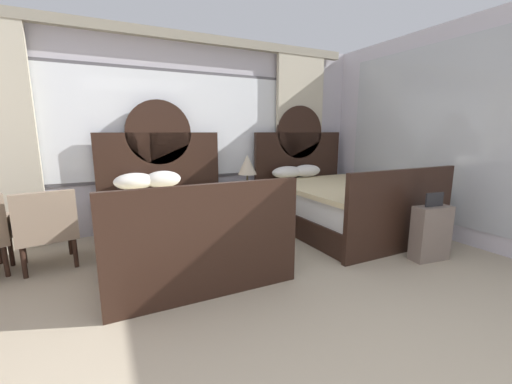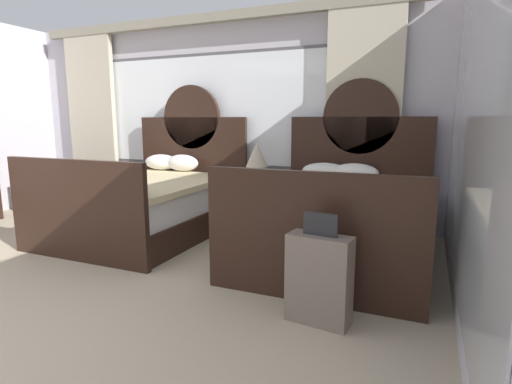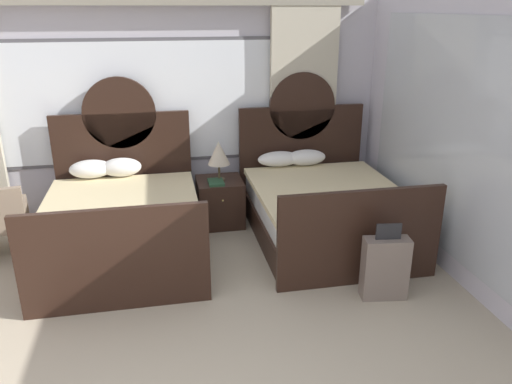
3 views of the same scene
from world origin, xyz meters
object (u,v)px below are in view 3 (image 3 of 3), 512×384
object	(u,v)px
bed_near_window	(122,222)
book_on_nightstand	(216,182)
table_lamp_on_nightstand	(219,153)
suitcase_on_floor	(385,268)
armchair_by_window_left	(0,217)
nightstand_between_beds	(220,202)
bed_near_mirror	(323,207)

from	to	relation	value
bed_near_window	book_on_nightstand	world-z (taller)	bed_near_window
table_lamp_on_nightstand	suitcase_on_floor	bearing A→B (deg)	-57.25
table_lamp_on_nightstand	armchair_by_window_left	size ratio (longest dim) A/B	0.60
book_on_nightstand	suitcase_on_floor	bearing A→B (deg)	-54.69
bed_near_window	table_lamp_on_nightstand	distance (m)	1.39
table_lamp_on_nightstand	nightstand_between_beds	bearing A→B (deg)	82.38
table_lamp_on_nightstand	suitcase_on_floor	xyz separation A→B (m)	(1.27, -1.97, -0.61)
nightstand_between_beds	book_on_nightstand	size ratio (longest dim) A/B	2.20
nightstand_between_beds	table_lamp_on_nightstand	bearing A→B (deg)	-97.62
bed_near_mirror	book_on_nightstand	world-z (taller)	bed_near_mirror
bed_near_window	armchair_by_window_left	distance (m)	1.29
table_lamp_on_nightstand	suitcase_on_floor	distance (m)	2.42
book_on_nightstand	suitcase_on_floor	distance (m)	2.30
book_on_nightstand	bed_near_mirror	bearing A→B (deg)	-22.97
nightstand_between_beds	book_on_nightstand	distance (m)	0.32
bed_near_mirror	book_on_nightstand	xyz separation A→B (m)	(-1.18, 0.50, 0.21)
table_lamp_on_nightstand	bed_near_mirror	bearing A→B (deg)	-28.22
nightstand_between_beds	armchair_by_window_left	bearing A→B (deg)	-170.75
bed_near_mirror	bed_near_window	bearing A→B (deg)	179.97
bed_near_mirror	armchair_by_window_left	xyz separation A→B (m)	(-3.53, 0.22, 0.07)
book_on_nightstand	bed_near_window	bearing A→B (deg)	-155.15
nightstand_between_beds	book_on_nightstand	bearing A→B (deg)	-116.97
nightstand_between_beds	table_lamp_on_nightstand	world-z (taller)	table_lamp_on_nightstand
book_on_nightstand	armchair_by_window_left	size ratio (longest dim) A/B	0.32
bed_near_mirror	nightstand_between_beds	bearing A→B (deg)	151.53
bed_near_mirror	suitcase_on_floor	size ratio (longest dim) A/B	2.88
nightstand_between_beds	bed_near_mirror	bearing A→B (deg)	-28.47
armchair_by_window_left	suitcase_on_floor	xyz separation A→B (m)	(3.67, -1.58, -0.15)
nightstand_between_beds	table_lamp_on_nightstand	size ratio (longest dim) A/B	1.17
nightstand_between_beds	armchair_by_window_left	size ratio (longest dim) A/B	0.70
suitcase_on_floor	nightstand_between_beds	bearing A→B (deg)	122.65
armchair_by_window_left	suitcase_on_floor	distance (m)	4.00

